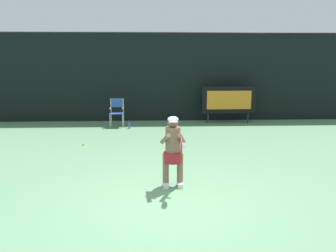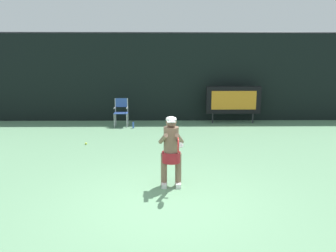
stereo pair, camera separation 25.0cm
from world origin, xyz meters
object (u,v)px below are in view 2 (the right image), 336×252
tennis_ball_loose (86,144)px  scoreboard (233,100)px  tennis_racket (178,145)px  tennis_player (171,149)px  water_bottle (133,125)px  umpire_chair (121,111)px

tennis_ball_loose → scoreboard: bearing=33.6°
tennis_racket → scoreboard: bearing=72.9°
tennis_player → water_bottle: bearing=102.3°
scoreboard → tennis_ball_loose: bearing=-146.4°
umpire_chair → water_bottle: umpire_chair is taller
tennis_racket → tennis_ball_loose: tennis_racket is taller
tennis_player → tennis_racket: (0.12, -0.56, 0.22)m
tennis_player → tennis_ball_loose: tennis_player is taller
water_bottle → tennis_player: 6.18m
scoreboard → water_bottle: 4.19m
umpire_chair → water_bottle: (0.49, -0.41, -0.50)m
scoreboard → tennis_racket: size_ratio=3.65×
tennis_racket → tennis_ball_loose: 4.98m
umpire_chair → tennis_player: tennis_player is taller
tennis_racket → tennis_ball_loose: bearing=124.9°
umpire_chair → scoreboard: bearing=7.5°
umpire_chair → tennis_racket: 7.23m
tennis_ball_loose → tennis_player: bearing=-53.9°
tennis_ball_loose → water_bottle: bearing=63.1°
water_bottle → tennis_racket: 6.77m
water_bottle → tennis_racket: bearing=-77.7°
umpire_chair → tennis_ball_loose: 3.04m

